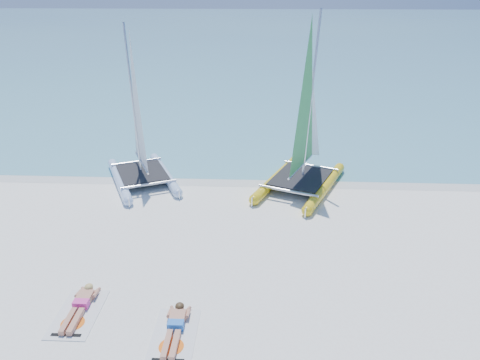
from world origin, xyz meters
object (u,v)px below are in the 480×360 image
at_px(towel_b, 174,336).
at_px(sunbather_a, 80,305).
at_px(catamaran_blue, 139,136).
at_px(sunbather_b, 175,326).
at_px(catamaran_yellow, 307,131).
at_px(towel_a, 78,314).

bearing_deg(towel_b, sunbather_a, 161.19).
height_order(catamaran_blue, sunbather_b, catamaran_blue).
xyz_separation_m(towel_b, sunbather_b, (-0.00, 0.19, 0.11)).
relative_size(catamaran_yellow, sunbather_b, 3.90).
xyz_separation_m(catamaran_yellow, sunbather_a, (-6.08, -8.06, -2.00)).
bearing_deg(towel_a, towel_b, -14.71).
xyz_separation_m(catamaran_blue, towel_a, (0.41, -8.17, -1.84)).
relative_size(catamaran_blue, towel_b, 3.35).
distance_m(catamaran_blue, catamaran_yellow, 6.49).
bearing_deg(sunbather_a, towel_a, -90.00).
bearing_deg(catamaran_yellow, sunbather_b, -89.92).
relative_size(catamaran_blue, catamaran_yellow, 0.92).
xyz_separation_m(catamaran_yellow, towel_b, (-3.62, -8.90, -2.11)).
height_order(sunbather_a, towel_b, sunbather_a).
xyz_separation_m(catamaran_yellow, towel_a, (-6.08, -8.26, -2.11)).
height_order(catamaran_yellow, sunbather_b, catamaran_yellow).
height_order(catamaran_yellow, sunbather_a, catamaran_yellow).
bearing_deg(towel_a, catamaran_blue, 92.84).
relative_size(towel_b, sunbather_b, 1.07).
bearing_deg(sunbather_b, sunbather_a, 165.29).
bearing_deg(catamaran_yellow, towel_b, -89.48).
bearing_deg(sunbather_a, catamaran_yellow, 53.00).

